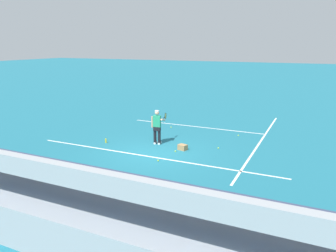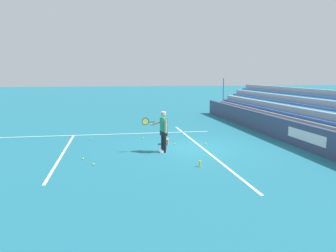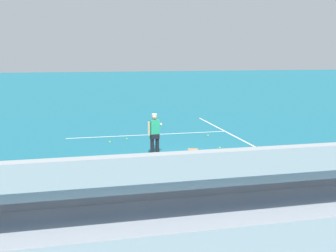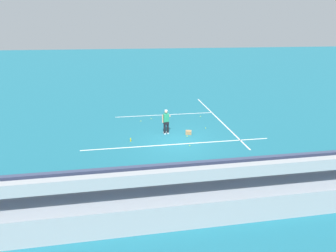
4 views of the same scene
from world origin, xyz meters
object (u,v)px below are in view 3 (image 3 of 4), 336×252
Objects in this scene: tennis_player at (155,134)px; tennis_ball_on_baseline at (110,142)px; tennis_ball_stray_back at (208,135)px; ball_box_cardboard at (193,152)px; tennis_ball_far_right at (198,168)px; tennis_ball_midcourt at (220,148)px; water_bottle at (94,163)px; tennis_ball_near_player at (191,158)px; tennis_ball_toward_net at (127,139)px.

tennis_ball_on_baseline is (-1.58, 2.80, -0.86)m from tennis_player.
tennis_player is at bearing -136.40° from tennis_ball_stray_back.
ball_box_cardboard is 6.06× the size of tennis_ball_far_right.
tennis_player is 4.69m from tennis_ball_stray_back.
tennis_ball_midcourt is 0.30× the size of water_bottle.
tennis_player reaches higher than tennis_ball_on_baseline.
tennis_player is 25.98× the size of tennis_ball_on_baseline.
tennis_ball_on_baseline and tennis_ball_stray_back have the same top height.
tennis_ball_near_player and tennis_ball_far_right have the same top height.
tennis_ball_midcourt is 1.00× the size of tennis_ball_far_right.
tennis_player is 25.98× the size of tennis_ball_stray_back.
tennis_player reaches higher than ball_box_cardboard.
tennis_ball_far_right is (-0.35, -1.87, -0.10)m from ball_box_cardboard.
tennis_ball_far_right is (1.16, -2.21, -0.86)m from tennis_player.
tennis_ball_stray_back is 5.81m from tennis_ball_far_right.
tennis_ball_midcourt is at bearing -35.86° from tennis_ball_toward_net.
tennis_ball_toward_net is at bearing 179.05° from tennis_ball_stray_back.
tennis_player is 25.98× the size of tennis_ball_midcourt.
tennis_player reaches higher than tennis_ball_toward_net.
tennis_ball_near_player is 0.30× the size of water_bottle.
water_bottle is at bearing -177.25° from tennis_ball_near_player.
tennis_player is at bearing 117.57° from tennis_ball_far_right.
tennis_ball_stray_back is 1.00× the size of tennis_ball_near_player.
tennis_ball_toward_net and tennis_ball_stray_back have the same top height.
tennis_ball_far_right is at bearing -123.56° from tennis_ball_midcourt.
tennis_player is at bearing -60.60° from tennis_ball_on_baseline.
tennis_player is at bearing 150.13° from tennis_ball_near_player.
tennis_ball_toward_net is 4.52m from water_bottle.
water_bottle is (-1.73, -4.18, 0.08)m from tennis_ball_toward_net.
tennis_ball_midcourt is at bearing -26.19° from tennis_ball_on_baseline.
tennis_player is at bearing 20.90° from water_bottle.
tennis_ball_stray_back is 2.64m from tennis_ball_midcourt.
tennis_ball_midcourt is (-0.34, -2.62, 0.00)m from tennis_ball_stray_back.
tennis_ball_stray_back is 7.11m from water_bottle.
water_bottle is at bearing -164.68° from tennis_ball_midcourt.
tennis_ball_midcourt is at bearing 15.32° from water_bottle.
tennis_player is 25.98× the size of tennis_ball_near_player.
tennis_ball_near_player is (2.05, -4.00, 0.00)m from tennis_ball_toward_net.
tennis_ball_toward_net and tennis_ball_midcourt have the same top height.
water_bottle is at bearing -103.19° from tennis_ball_on_baseline.
tennis_ball_far_right is (1.89, -5.46, 0.00)m from tennis_ball_toward_net.
tennis_ball_stray_back is at bearing 4.35° from tennis_ball_on_baseline.
tennis_ball_midcourt and tennis_ball_far_right have the same top height.
tennis_ball_midcourt is at bearing 56.44° from tennis_ball_far_right.
tennis_ball_on_baseline is at bearing -175.65° from tennis_ball_stray_back.
tennis_ball_on_baseline is at bearing 134.48° from ball_box_cardboard.
water_bottle is (-5.79, -4.11, 0.08)m from tennis_ball_stray_back.
ball_box_cardboard is at bearing 79.30° from tennis_ball_far_right.
ball_box_cardboard is at bearing 65.18° from tennis_ball_near_player.
tennis_ball_stray_back is 4.42m from tennis_ball_near_player.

